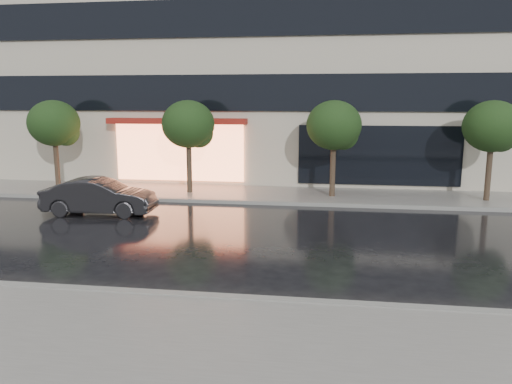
# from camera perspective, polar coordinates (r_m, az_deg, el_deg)

# --- Properties ---
(ground) EXTENTS (120.00, 120.00, 0.00)m
(ground) POSITION_cam_1_polar(r_m,az_deg,el_deg) (11.39, -6.56, -10.21)
(ground) COLOR black
(ground) RESTS_ON ground
(sidewalk_near) EXTENTS (60.00, 4.50, 0.12)m
(sidewalk_near) POSITION_cam_1_polar(r_m,az_deg,el_deg) (8.54, -12.35, -17.37)
(sidewalk_near) COLOR slate
(sidewalk_near) RESTS_ON ground
(sidewalk_far) EXTENTS (60.00, 3.50, 0.12)m
(sidewalk_far) POSITION_cam_1_polar(r_m,az_deg,el_deg) (21.10, 0.49, -0.26)
(sidewalk_far) COLOR slate
(sidewalk_far) RESTS_ON ground
(curb_near) EXTENTS (60.00, 0.25, 0.14)m
(curb_near) POSITION_cam_1_polar(r_m,az_deg,el_deg) (10.47, -7.98, -11.75)
(curb_near) COLOR gray
(curb_near) RESTS_ON ground
(curb_far) EXTENTS (60.00, 0.25, 0.14)m
(curb_far) POSITION_cam_1_polar(r_m,az_deg,el_deg) (19.40, -0.20, -1.19)
(curb_far) COLOR gray
(curb_far) RESTS_ON ground
(office_building) EXTENTS (30.00, 12.76, 18.00)m
(office_building) POSITION_cam_1_polar(r_m,az_deg,el_deg) (28.82, 2.72, 20.51)
(office_building) COLOR #B4AC98
(office_building) RESTS_ON ground
(tree_far_west) EXTENTS (2.20, 2.20, 3.99)m
(tree_far_west) POSITION_cam_1_polar(r_m,az_deg,el_deg) (23.48, -21.93, 7.13)
(tree_far_west) COLOR #33261C
(tree_far_west) RESTS_ON ground
(tree_mid_west) EXTENTS (2.20, 2.20, 3.99)m
(tree_mid_west) POSITION_cam_1_polar(r_m,az_deg,el_deg) (21.13, -7.57, 7.49)
(tree_mid_west) COLOR #33261C
(tree_mid_west) RESTS_ON ground
(tree_mid_east) EXTENTS (2.20, 2.20, 3.99)m
(tree_mid_east) POSITION_cam_1_polar(r_m,az_deg,el_deg) (20.35, 9.06, 7.33)
(tree_mid_east) COLOR #33261C
(tree_mid_east) RESTS_ON ground
(tree_far_east) EXTENTS (2.20, 2.20, 3.99)m
(tree_far_east) POSITION_cam_1_polar(r_m,az_deg,el_deg) (21.30, 25.53, 6.58)
(tree_far_east) COLOR #33261C
(tree_far_east) RESTS_ON ground
(parked_car) EXTENTS (3.96, 1.55, 1.28)m
(parked_car) POSITION_cam_1_polar(r_m,az_deg,el_deg) (18.43, -17.47, -0.50)
(parked_car) COLOR #232325
(parked_car) RESTS_ON ground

